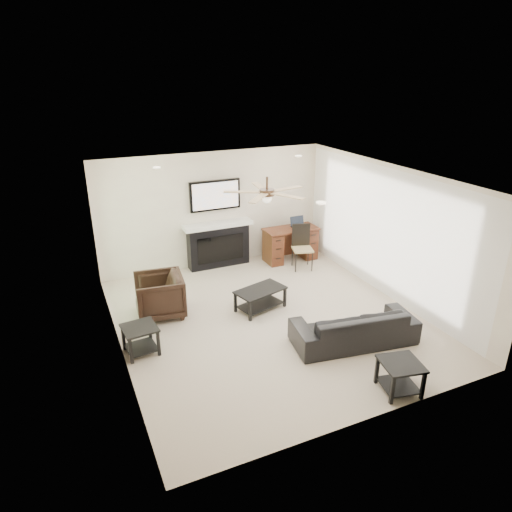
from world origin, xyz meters
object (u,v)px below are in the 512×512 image
object	(u,v)px
desk	(290,244)
armchair	(160,295)
fireplace_unit	(218,225)
coffee_table	(260,299)
sofa	(354,326)

from	to	relation	value
desk	armchair	bearing A→B (deg)	-158.52
armchair	fireplace_unit	world-z (taller)	fireplace_unit
armchair	desk	xyz separation A→B (m)	(3.31, 1.30, 0.00)
coffee_table	desk	bearing A→B (deg)	33.43
fireplace_unit	sofa	bearing A→B (deg)	-76.71
sofa	armchair	size ratio (longest dim) A/B	2.36
sofa	coffee_table	xyz separation A→B (m)	(-0.90, 1.60, -0.09)
armchair	desk	size ratio (longest dim) A/B	0.68
sofa	fireplace_unit	size ratio (longest dim) A/B	1.03
fireplace_unit	desk	world-z (taller)	fireplace_unit
armchair	desk	bearing A→B (deg)	118.33
sofa	fireplace_unit	bearing A→B (deg)	-68.02
armchair	desk	world-z (taller)	desk
armchair	coffee_table	world-z (taller)	armchair
coffee_table	desk	world-z (taller)	desk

